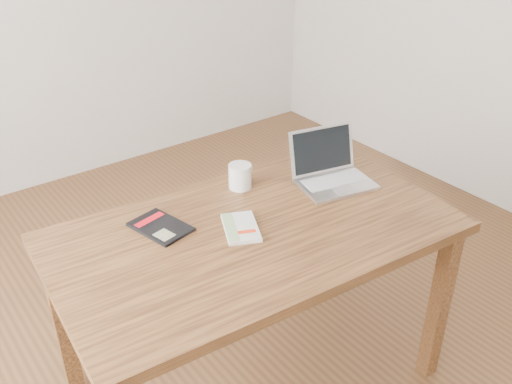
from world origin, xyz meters
TOP-DOWN VIEW (x-y plane):
  - room at (-0.07, 0.00)m, footprint 4.04×4.04m
  - desk at (-0.04, -0.20)m, footprint 1.45×0.90m
  - white_guidebook at (-0.09, -0.17)m, footprint 0.18×0.22m
  - black_guidebook at (-0.31, 0.00)m, footprint 0.18×0.23m
  - laptop at (0.40, -0.10)m, footprint 0.33×0.30m
  - coffee_mug at (0.09, 0.07)m, footprint 0.13×0.09m

SIDE VIEW (x-z plane):
  - desk at x=-0.04m, z-range 0.29..1.04m
  - black_guidebook at x=-0.31m, z-range 0.75..0.76m
  - white_guidebook at x=-0.09m, z-range 0.75..0.77m
  - laptop at x=0.40m, z-range 0.69..0.89m
  - coffee_mug at x=0.09m, z-range 0.75..0.85m
  - room at x=-0.07m, z-range 0.01..2.71m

